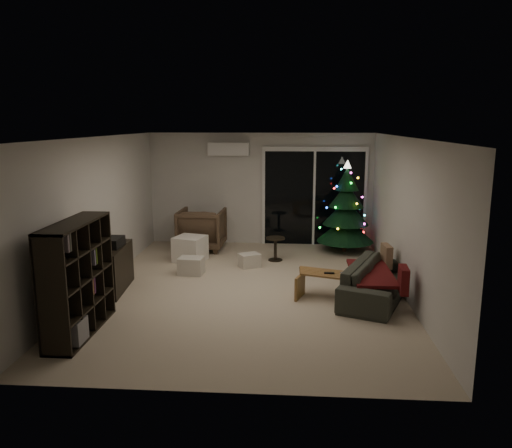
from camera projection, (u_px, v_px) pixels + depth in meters
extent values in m
plane|color=beige|center=(249.00, 289.00, 8.30)|extent=(6.50, 6.50, 0.00)
plane|color=white|center=(248.00, 137.00, 7.80)|extent=(6.50, 6.50, 0.00)
cube|color=silver|center=(261.00, 189.00, 11.23)|extent=(5.00, 0.02, 2.50)
cube|color=silver|center=(221.00, 276.00, 4.88)|extent=(5.00, 0.02, 2.50)
cube|color=silver|center=(98.00, 214.00, 8.22)|extent=(0.02, 6.50, 2.50)
cube|color=silver|center=(406.00, 218.00, 7.88)|extent=(0.02, 6.50, 2.50)
cube|color=black|center=(314.00, 199.00, 11.17)|extent=(2.20, 0.02, 2.10)
cube|color=white|center=(229.00, 149.00, 10.98)|extent=(0.90, 0.22, 0.28)
cube|color=#3F3833|center=(312.00, 241.00, 11.90)|extent=(2.60, 1.00, 0.10)
cube|color=white|center=(312.00, 215.00, 12.18)|extent=(2.20, 0.06, 1.00)
cube|color=black|center=(112.00, 269.00, 8.19)|extent=(0.53, 1.20, 0.73)
cube|color=black|center=(110.00, 242.00, 8.11)|extent=(0.37, 0.44, 0.16)
imported|color=brown|center=(202.00, 229.00, 10.84)|extent=(0.99, 1.02, 0.89)
cube|color=white|center=(190.00, 249.00, 9.95)|extent=(0.69, 0.69, 0.50)
cube|color=beige|center=(191.00, 266.00, 9.10)|extent=(0.46, 0.37, 0.31)
cube|color=beige|center=(249.00, 260.00, 9.55)|extent=(0.47, 0.43, 0.26)
cylinder|color=black|center=(275.00, 249.00, 9.98)|extent=(0.50, 0.50, 0.47)
cylinder|color=black|center=(218.00, 201.00, 11.45)|extent=(0.30, 0.30, 1.90)
imported|color=#42463B|center=(377.00, 281.00, 7.82)|extent=(1.46, 2.12, 0.58)
cube|color=#4E1618|center=(371.00, 273.00, 7.80)|extent=(0.62, 1.42, 0.05)
cube|color=#AA7E5C|center=(386.00, 256.00, 8.39)|extent=(0.15, 0.39, 0.38)
cube|color=#4E1618|center=(403.00, 280.00, 7.12)|extent=(0.14, 0.39, 0.38)
cube|color=black|center=(329.00, 273.00, 7.80)|extent=(0.16, 0.05, 0.02)
cube|color=slate|center=(345.00, 272.00, 7.84)|extent=(0.15, 0.09, 0.02)
cone|color=#113D21|center=(346.00, 207.00, 10.56)|extent=(1.29, 1.29, 1.95)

